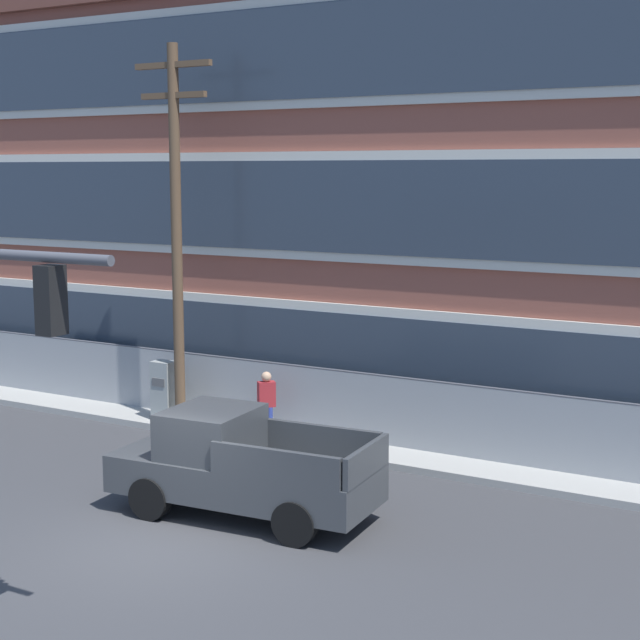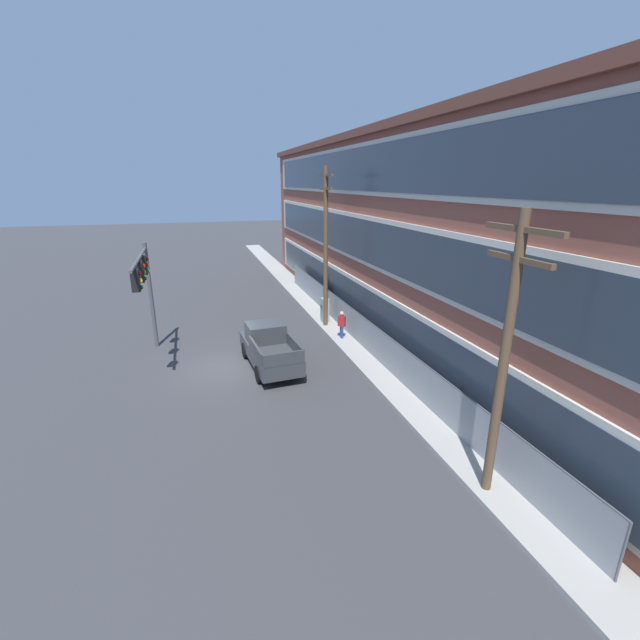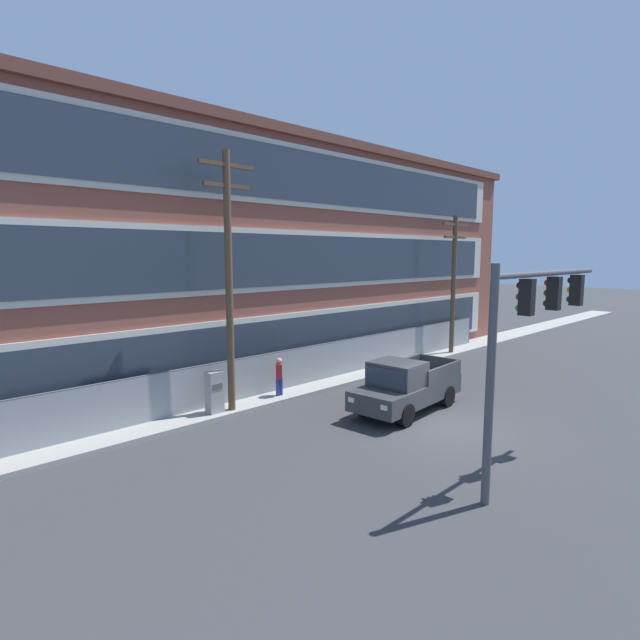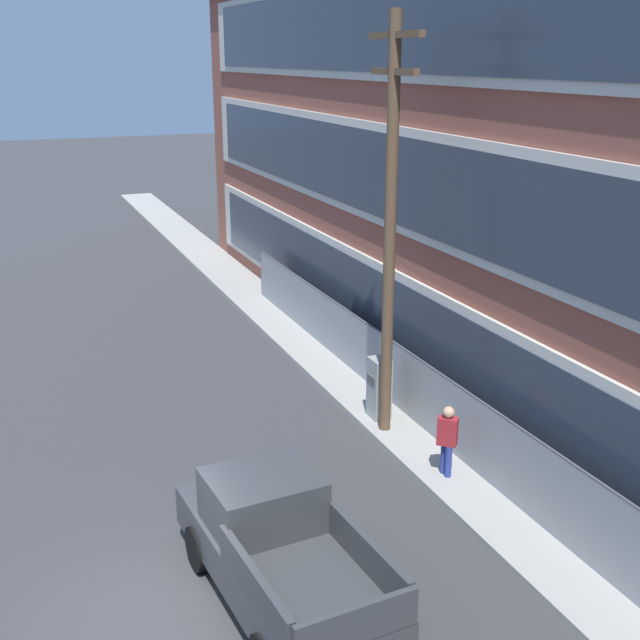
{
  "view_description": "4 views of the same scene",
  "coord_description": "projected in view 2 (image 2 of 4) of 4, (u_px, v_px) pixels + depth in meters",
  "views": [
    {
      "loc": [
        10.39,
        -12.35,
        6.37
      ],
      "look_at": [
        0.5,
        4.9,
        3.32
      ],
      "focal_mm": 55.0,
      "sensor_mm": 36.0,
      "label": 1
    },
    {
      "loc": [
        19.26,
        -1.0,
        8.48
      ],
      "look_at": [
        -0.87,
        4.99,
        1.67
      ],
      "focal_mm": 24.0,
      "sensor_mm": 36.0,
      "label": 2
    },
    {
      "loc": [
        -14.37,
        -8.41,
        5.77
      ],
      "look_at": [
        -2.1,
        4.03,
        3.46
      ],
      "focal_mm": 28.0,
      "sensor_mm": 36.0,
      "label": 3
    },
    {
      "loc": [
        10.76,
        -1.47,
        8.42
      ],
      "look_at": [
        -1.91,
        3.74,
        3.89
      ],
      "focal_mm": 45.0,
      "sensor_mm": 36.0,
      "label": 4
    }
  ],
  "objects": [
    {
      "name": "utility_pole_midblock",
      "position": [
        506.0,
        349.0,
        10.89
      ],
      "size": [
        2.53,
        0.26,
        7.92
      ],
      "color": "brown",
      "rests_on": "ground"
    },
    {
      "name": "pedestrian_near_cabinet",
      "position": [
        342.0,
        324.0,
        23.66
      ],
      "size": [
        0.45,
        0.46,
        1.69
      ],
      "color": "navy",
      "rests_on": "ground"
    },
    {
      "name": "utility_pole_near_corner",
      "position": [
        326.0,
        244.0,
        24.54
      ],
      "size": [
        2.18,
        0.26,
        9.31
      ],
      "color": "brown",
      "rests_on": "ground"
    },
    {
      "name": "ground_plane",
      "position": [
        225.0,
        368.0,
        20.44
      ],
      "size": [
        160.0,
        160.0,
        0.0
      ],
      "primitive_type": "plane",
      "color": "#38383A"
    },
    {
      "name": "electrical_cabinet",
      "position": [
        325.0,
        311.0,
        26.46
      ],
      "size": [
        0.55,
        0.44,
        1.65
      ],
      "color": "#939993",
      "rests_on": "ground"
    },
    {
      "name": "traffic_signal_mast",
      "position": [
        144.0,
        280.0,
        19.96
      ],
      "size": [
        6.3,
        0.43,
        5.58
      ],
      "color": "#4C4C51",
      "rests_on": "ground"
    },
    {
      "name": "pickup_truck_dark_grey",
      "position": [
        269.0,
        348.0,
        20.36
      ],
      "size": [
        5.16,
        2.29,
        1.97
      ],
      "color": "#383A3D",
      "rests_on": "ground"
    },
    {
      "name": "chain_link_fence",
      "position": [
        360.0,
        330.0,
        22.83
      ],
      "size": [
        30.18,
        0.06,
        1.79
      ],
      "color": "gray",
      "rests_on": "ground"
    },
    {
      "name": "sidewalk_building_side",
      "position": [
        360.0,
        351.0,
        22.29
      ],
      "size": [
        80.0,
        1.86,
        0.16
      ],
      "primitive_type": "cube",
      "color": "#9E9B93",
      "rests_on": "ground"
    },
    {
      "name": "brick_mill_building",
      "position": [
        450.0,
        234.0,
        25.08
      ],
      "size": [
        42.53,
        12.06,
        11.09
      ],
      "color": "brown",
      "rests_on": "ground"
    }
  ]
}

